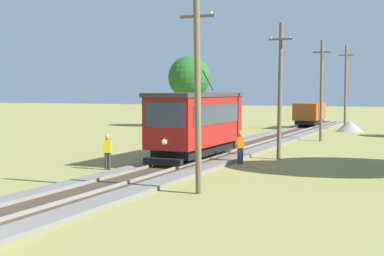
{
  "coord_description": "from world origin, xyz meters",
  "views": [
    {
      "loc": [
        12.14,
        -10.27,
        3.97
      ],
      "look_at": [
        0.52,
        16.45,
        2.01
      ],
      "focal_mm": 52.95,
      "sensor_mm": 36.0,
      "label": 1
    }
  ],
  "objects_px": {
    "red_tram": "(197,122)",
    "freight_car": "(310,113)",
    "utility_pole_distant": "(346,87)",
    "track_worker": "(108,150)",
    "gravel_pile": "(350,126)",
    "utility_pole_mid": "(280,90)",
    "utility_pole_far": "(321,89)",
    "tree_left_near": "(189,78)",
    "second_worker": "(240,146)",
    "utility_pole_near_tram": "(198,91)"
  },
  "relations": [
    {
      "from": "red_tram",
      "to": "second_worker",
      "type": "height_order",
      "value": "red_tram"
    },
    {
      "from": "utility_pole_far",
      "to": "track_worker",
      "type": "xyz_separation_m",
      "value": [
        -6.71,
        -20.31,
        -3.03
      ]
    },
    {
      "from": "freight_car",
      "to": "red_tram",
      "type": "bearing_deg",
      "value": -89.99
    },
    {
      "from": "tree_left_near",
      "to": "utility_pole_near_tram",
      "type": "bearing_deg",
      "value": -65.76
    },
    {
      "from": "track_worker",
      "to": "utility_pole_far",
      "type": "bearing_deg",
      "value": 141.34
    },
    {
      "from": "red_tram",
      "to": "utility_pole_distant",
      "type": "bearing_deg",
      "value": 82.31
    },
    {
      "from": "red_tram",
      "to": "utility_pole_distant",
      "type": "xyz_separation_m",
      "value": [
        3.82,
        28.25,
        2.09
      ]
    },
    {
      "from": "red_tram",
      "to": "freight_car",
      "type": "distance_m",
      "value": 29.83
    },
    {
      "from": "utility_pole_near_tram",
      "to": "tree_left_near",
      "type": "xyz_separation_m",
      "value": [
        -16.35,
        36.3,
        1.41
      ]
    },
    {
      "from": "utility_pole_near_tram",
      "to": "utility_pole_distant",
      "type": "relative_size",
      "value": 0.91
    },
    {
      "from": "freight_car",
      "to": "track_worker",
      "type": "relative_size",
      "value": 2.91
    },
    {
      "from": "utility_pole_far",
      "to": "tree_left_near",
      "type": "xyz_separation_m",
      "value": [
        -16.35,
        11.64,
        1.31
      ]
    },
    {
      "from": "utility_pole_mid",
      "to": "track_worker",
      "type": "height_order",
      "value": "utility_pole_mid"
    },
    {
      "from": "utility_pole_near_tram",
      "to": "second_worker",
      "type": "xyz_separation_m",
      "value": [
        -1.34,
        9.06,
        -2.93
      ]
    },
    {
      "from": "utility_pole_far",
      "to": "utility_pole_distant",
      "type": "bearing_deg",
      "value": 90.0
    },
    {
      "from": "second_worker",
      "to": "utility_pole_distant",
      "type": "bearing_deg",
      "value": 147.52
    },
    {
      "from": "freight_car",
      "to": "utility_pole_distant",
      "type": "height_order",
      "value": "utility_pole_distant"
    },
    {
      "from": "utility_pole_distant",
      "to": "tree_left_near",
      "type": "distance_m",
      "value": 16.4
    },
    {
      "from": "red_tram",
      "to": "gravel_pile",
      "type": "xyz_separation_m",
      "value": [
        4.47,
        26.8,
        -1.66
      ]
    },
    {
      "from": "utility_pole_far",
      "to": "tree_left_near",
      "type": "relative_size",
      "value": 1.03
    },
    {
      "from": "red_tram",
      "to": "second_worker",
      "type": "distance_m",
      "value": 2.76
    },
    {
      "from": "freight_car",
      "to": "utility_pole_mid",
      "type": "distance_m",
      "value": 26.99
    },
    {
      "from": "freight_car",
      "to": "track_worker",
      "type": "bearing_deg",
      "value": -94.81
    },
    {
      "from": "utility_pole_mid",
      "to": "track_worker",
      "type": "xyz_separation_m",
      "value": [
        -6.71,
        -7.77,
        -3.01
      ]
    },
    {
      "from": "second_worker",
      "to": "tree_left_near",
      "type": "relative_size",
      "value": 0.23
    },
    {
      "from": "gravel_pile",
      "to": "track_worker",
      "type": "height_order",
      "value": "track_worker"
    },
    {
      "from": "utility_pole_distant",
      "to": "second_worker",
      "type": "xyz_separation_m",
      "value": [
        -1.34,
        -28.1,
        -3.3
      ]
    },
    {
      "from": "gravel_pile",
      "to": "utility_pole_mid",
      "type": "bearing_deg",
      "value": -91.6
    },
    {
      "from": "red_tram",
      "to": "tree_left_near",
      "type": "relative_size",
      "value": 1.12
    },
    {
      "from": "red_tram",
      "to": "freight_car",
      "type": "height_order",
      "value": "red_tram"
    },
    {
      "from": "track_worker",
      "to": "second_worker",
      "type": "bearing_deg",
      "value": 110.91
    },
    {
      "from": "utility_pole_near_tram",
      "to": "utility_pole_mid",
      "type": "height_order",
      "value": "utility_pole_mid"
    },
    {
      "from": "utility_pole_mid",
      "to": "tree_left_near",
      "type": "bearing_deg",
      "value": 124.06
    },
    {
      "from": "utility_pole_near_tram",
      "to": "red_tram",
      "type": "bearing_deg",
      "value": 113.2
    },
    {
      "from": "red_tram",
      "to": "track_worker",
      "type": "distance_m",
      "value": 5.53
    },
    {
      "from": "tree_left_near",
      "to": "utility_pole_mid",
      "type": "bearing_deg",
      "value": -55.94
    },
    {
      "from": "track_worker",
      "to": "red_tram",
      "type": "bearing_deg",
      "value": 127.2
    },
    {
      "from": "second_worker",
      "to": "utility_pole_far",
      "type": "bearing_deg",
      "value": 145.34
    },
    {
      "from": "freight_car",
      "to": "gravel_pile",
      "type": "distance_m",
      "value": 5.49
    },
    {
      "from": "track_worker",
      "to": "utility_pole_near_tram",
      "type": "bearing_deg",
      "value": 36.7
    },
    {
      "from": "freight_car",
      "to": "track_worker",
      "type": "height_order",
      "value": "freight_car"
    },
    {
      "from": "utility_pole_far",
      "to": "gravel_pile",
      "type": "height_order",
      "value": "utility_pole_far"
    },
    {
      "from": "gravel_pile",
      "to": "tree_left_near",
      "type": "distance_m",
      "value": 17.67
    },
    {
      "from": "utility_pole_distant",
      "to": "utility_pole_far",
      "type": "bearing_deg",
      "value": -90.0
    },
    {
      "from": "freight_car",
      "to": "second_worker",
      "type": "relative_size",
      "value": 2.91
    },
    {
      "from": "utility_pole_far",
      "to": "second_worker",
      "type": "xyz_separation_m",
      "value": [
        -1.34,
        -15.59,
        -3.03
      ]
    },
    {
      "from": "red_tram",
      "to": "tree_left_near",
      "type": "xyz_separation_m",
      "value": [
        -12.53,
        27.4,
        3.13
      ]
    },
    {
      "from": "freight_car",
      "to": "utility_pole_mid",
      "type": "xyz_separation_m",
      "value": [
        3.82,
        -26.61,
        2.44
      ]
    },
    {
      "from": "utility_pole_distant",
      "to": "track_worker",
      "type": "height_order",
      "value": "utility_pole_distant"
    },
    {
      "from": "tree_left_near",
      "to": "utility_pole_distant",
      "type": "bearing_deg",
      "value": 3.0
    }
  ]
}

